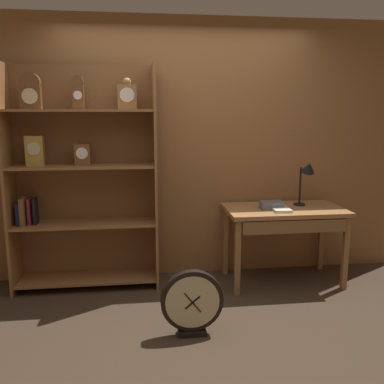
% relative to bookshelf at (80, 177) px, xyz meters
% --- Properties ---
extents(ground_plane, '(10.00, 10.00, 0.00)m').
position_rel_bookshelf_xyz_m(ground_plane, '(1.01, -1.12, -1.08)').
color(ground_plane, '#3D2D21').
extents(back_wood_panel, '(4.80, 0.05, 2.60)m').
position_rel_bookshelf_xyz_m(back_wood_panel, '(1.01, 0.23, 0.22)').
color(back_wood_panel, brown).
rests_on(back_wood_panel, ground).
extents(bookshelf, '(1.36, 0.38, 2.11)m').
position_rel_bookshelf_xyz_m(bookshelf, '(0.00, 0.00, 0.00)').
color(bookshelf, brown).
rests_on(bookshelf, ground).
extents(workbench, '(1.15, 0.64, 0.76)m').
position_rel_bookshelf_xyz_m(workbench, '(1.96, -0.17, -0.42)').
color(workbench, '#9E6B3D').
rests_on(workbench, ground).
extents(desk_lamp, '(0.18, 0.19, 0.46)m').
position_rel_bookshelf_xyz_m(desk_lamp, '(2.19, -0.10, 0.01)').
color(desk_lamp, black).
rests_on(desk_lamp, workbench).
extents(toolbox_small, '(0.22, 0.13, 0.07)m').
position_rel_bookshelf_xyz_m(toolbox_small, '(1.82, -0.18, -0.28)').
color(toolbox_small, '#595960').
rests_on(toolbox_small, workbench).
extents(open_repair_manual, '(0.17, 0.23, 0.02)m').
position_rel_bookshelf_xyz_m(open_repair_manual, '(1.88, -0.26, -0.31)').
color(open_repair_manual, silver).
rests_on(open_repair_manual, workbench).
extents(round_clock_large, '(0.48, 0.11, 0.52)m').
position_rel_bookshelf_xyz_m(round_clock_large, '(0.92, -1.08, -0.82)').
color(round_clock_large, black).
rests_on(round_clock_large, ground).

